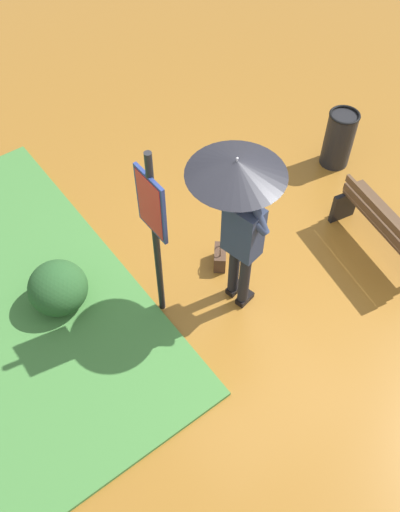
{
  "coord_description": "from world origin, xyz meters",
  "views": [
    {
      "loc": [
        -2.55,
        2.74,
        5.29
      ],
      "look_at": [
        0.27,
        0.62,
        0.85
      ],
      "focal_mm": 38.42,
      "sensor_mm": 36.0,
      "label": 1
    }
  ],
  "objects_px": {
    "info_sign_post": "(154,223)",
    "park_bench": "(384,228)",
    "handbag": "(220,257)",
    "trash_bin": "(339,139)",
    "person_with_umbrella": "(239,200)"
  },
  "relations": [
    {
      "from": "info_sign_post",
      "to": "park_bench",
      "type": "bearing_deg",
      "value": -108.91
    },
    {
      "from": "handbag",
      "to": "trash_bin",
      "type": "xyz_separation_m",
      "value": [
        0.46,
        -2.44,
        0.29
      ]
    },
    {
      "from": "info_sign_post",
      "to": "handbag",
      "type": "height_order",
      "value": "info_sign_post"
    },
    {
      "from": "handbag",
      "to": "trash_bin",
      "type": "distance_m",
      "value": 2.5
    },
    {
      "from": "handbag",
      "to": "park_bench",
      "type": "xyz_separation_m",
      "value": [
        -1.0,
        -1.69,
        0.28
      ]
    },
    {
      "from": "info_sign_post",
      "to": "park_bench",
      "type": "relative_size",
      "value": 1.63
    },
    {
      "from": "handbag",
      "to": "person_with_umbrella",
      "type": "bearing_deg",
      "value": 160.08
    },
    {
      "from": "person_with_umbrella",
      "to": "handbag",
      "type": "distance_m",
      "value": 1.5
    },
    {
      "from": "info_sign_post",
      "to": "trash_bin",
      "type": "height_order",
      "value": "info_sign_post"
    },
    {
      "from": "person_with_umbrella",
      "to": "info_sign_post",
      "type": "relative_size",
      "value": 0.89
    },
    {
      "from": "trash_bin",
      "to": "info_sign_post",
      "type": "bearing_deg",
      "value": 99.49
    },
    {
      "from": "handbag",
      "to": "info_sign_post",
      "type": "bearing_deg",
      "value": 96.08
    },
    {
      "from": "handbag",
      "to": "trash_bin",
      "type": "bearing_deg",
      "value": -79.23
    },
    {
      "from": "info_sign_post",
      "to": "park_bench",
      "type": "xyz_separation_m",
      "value": [
        -0.9,
        -2.62,
        -1.04
      ]
    },
    {
      "from": "person_with_umbrella",
      "to": "trash_bin",
      "type": "height_order",
      "value": "person_with_umbrella"
    }
  ]
}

